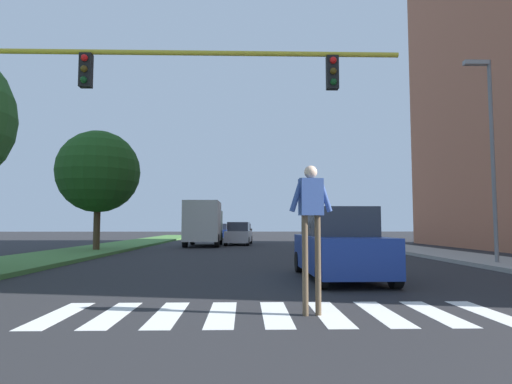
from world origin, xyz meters
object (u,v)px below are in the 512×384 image
at_px(sedan_far_horizon, 244,230).
at_px(tree_far, 98,172).
at_px(sedan_midblock, 239,234).
at_px(truck_box_delivery, 204,223).
at_px(street_lamp_right, 490,141).
at_px(pedestrian_performer, 311,215).
at_px(sedan_distant, 220,232).
at_px(traffic_light_gantry, 88,99).
at_px(suv_crossing, 339,245).

bearing_deg(sedan_far_horizon, tree_far, -102.84).
bearing_deg(sedan_far_horizon, sedan_midblock, -90.81).
height_order(tree_far, truck_box_delivery, tree_far).
height_order(tree_far, sedan_far_horizon, tree_far).
xyz_separation_m(sedan_far_horizon, truck_box_delivery, (-2.82, -28.67, 0.86)).
bearing_deg(street_lamp_right, sedan_far_horizon, 101.74).
distance_m(pedestrian_performer, truck_box_delivery, 24.01).
height_order(tree_far, sedan_distant, tree_far).
height_order(traffic_light_gantry, suv_crossing, traffic_light_gantry).
relative_size(street_lamp_right, sedan_far_horizon, 1.80).
height_order(pedestrian_performer, truck_box_delivery, truck_box_delivery).
xyz_separation_m(pedestrian_performer, suv_crossing, (1.52, 4.86, -0.73)).
bearing_deg(tree_far, street_lamp_right, -26.45).
height_order(street_lamp_right, sedan_far_horizon, street_lamp_right).
bearing_deg(truck_box_delivery, sedan_distant, 89.15).
distance_m(traffic_light_gantry, sedan_distant, 36.33).
height_order(street_lamp_right, suv_crossing, street_lamp_right).
bearing_deg(traffic_light_gantry, sedan_midblock, 82.13).
xyz_separation_m(suv_crossing, truck_box_delivery, (-5.53, 18.82, 0.70)).
bearing_deg(tree_far, traffic_light_gantry, -72.37).
relative_size(tree_far, truck_box_delivery, 1.06).
distance_m(pedestrian_performer, sedan_far_horizon, 52.36).
relative_size(traffic_light_gantry, street_lamp_right, 1.42).
distance_m(suv_crossing, sedan_midblock, 21.23).
bearing_deg(tree_far, sedan_midblock, 49.22).
xyz_separation_m(sedan_distant, truck_box_delivery, (-0.23, -15.22, 0.87)).
bearing_deg(sedan_distant, traffic_light_gantry, -91.54).
xyz_separation_m(traffic_light_gantry, pedestrian_performer, (4.76, -2.77, -2.76)).
height_order(traffic_light_gantry, street_lamp_right, street_lamp_right).
relative_size(suv_crossing, sedan_far_horizon, 1.11).
bearing_deg(pedestrian_performer, sedan_midblock, 93.48).
bearing_deg(truck_box_delivery, traffic_light_gantry, -92.05).
bearing_deg(pedestrian_performer, street_lamp_right, 46.60).
height_order(tree_far, sedan_midblock, tree_far).
distance_m(suv_crossing, sedan_far_horizon, 47.56).
xyz_separation_m(traffic_light_gantry, street_lamp_right, (12.70, 5.62, 0.17)).
relative_size(tree_far, sedan_far_horizon, 1.57).
bearing_deg(traffic_light_gantry, street_lamp_right, 23.88).
height_order(tree_far, pedestrian_performer, tree_far).
relative_size(tree_far, pedestrian_performer, 2.64).
distance_m(tree_far, pedestrian_performer, 19.51).
bearing_deg(sedan_distant, tree_far, -104.01).
relative_size(sedan_midblock, sedan_far_horizon, 1.11).
bearing_deg(truck_box_delivery, sedan_far_horizon, 84.39).
xyz_separation_m(sedan_midblock, truck_box_delivery, (-2.44, -2.19, 0.84)).
height_order(suv_crossing, sedan_midblock, suv_crossing).
distance_m(suv_crossing, truck_box_delivery, 19.63).
bearing_deg(tree_far, sedan_far_horizon, 77.16).
xyz_separation_m(street_lamp_right, truck_box_delivery, (-11.95, 15.29, -2.96)).
bearing_deg(street_lamp_right, traffic_light_gantry, -156.12).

